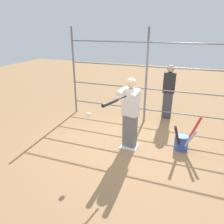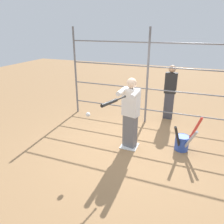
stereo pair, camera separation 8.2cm
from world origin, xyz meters
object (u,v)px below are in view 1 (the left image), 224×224
baseball_bat_swinging (112,102)px  bystander_behind_fence (169,91)px  bat_bucket (182,141)px  softball_in_flight (88,115)px  batter (130,112)px

baseball_bat_swinging → bystander_behind_fence: bearing=-102.9°
bat_bucket → baseball_bat_swinging: bearing=43.3°
bat_bucket → bystander_behind_fence: bearing=-71.9°
baseball_bat_swinging → bystander_behind_fence: (-0.71, -3.10, -0.57)m
softball_in_flight → bystander_behind_fence: (-1.27, -3.00, -0.19)m
batter → bystander_behind_fence: (-0.61, -2.16, -0.04)m
batter → softball_in_flight: size_ratio=17.85×
batter → bystander_behind_fence: 2.24m
baseball_bat_swinging → bystander_behind_fence: size_ratio=0.50×
batter → bat_bucket: bearing=-166.1°
bat_bucket → bystander_behind_fence: 2.06m
bystander_behind_fence → softball_in_flight: bearing=67.0°
batter → bystander_behind_fence: size_ratio=1.01×
baseball_bat_swinging → bystander_behind_fence: 3.23m
batter → softball_in_flight: 1.08m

